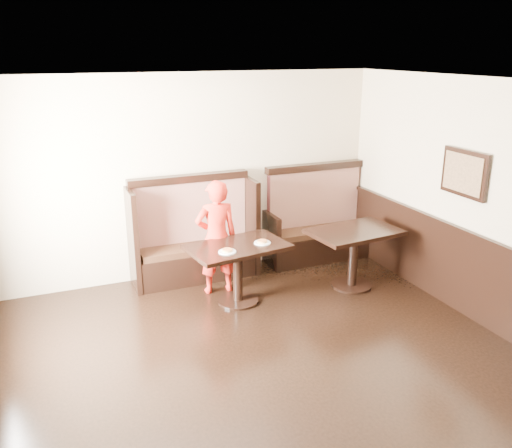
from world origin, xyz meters
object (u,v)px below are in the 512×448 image
booth_neighbor (317,228)px  table_main (238,259)px  booth_main (194,242)px  child (217,237)px  table_neighbor (354,245)px

booth_neighbor → table_main: 1.94m
booth_main → child: (0.15, -0.58, 0.23)m
child → booth_neighbor: bearing=-159.0°
booth_main → booth_neighbor: 1.95m
booth_main → table_main: bearing=-74.1°
booth_neighbor → table_main: bearing=-149.4°
booth_neighbor → table_main: size_ratio=1.26×
booth_main → child: size_ratio=1.15×
table_main → table_neighbor: size_ratio=1.06×
table_main → booth_main: bearing=97.3°
table_main → table_neighbor: (1.60, -0.15, 0.01)m
booth_neighbor → child: (-1.80, -0.58, 0.28)m
booth_main → table_neighbor: 2.20m
booth_main → child: child is taller
booth_main → child: bearing=-76.0°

